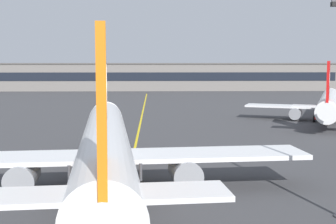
% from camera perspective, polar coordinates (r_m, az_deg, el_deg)
% --- Properties ---
extents(taxiway_centreline, '(0.53, 180.00, 0.01)m').
position_cam_1_polar(taxiway_centreline, '(58.95, -3.83, -3.83)').
color(taxiway_centreline, yellow).
rests_on(taxiway_centreline, ground).
extents(airliner_foreground, '(32.31, 41.52, 11.65)m').
position_cam_1_polar(airliner_foreground, '(37.49, -7.43, -4.37)').
color(airliner_foreground, white).
rests_on(airliner_foreground, ground).
extents(airliner_background, '(27.35, 34.45, 10.09)m').
position_cam_1_polar(airliner_background, '(84.69, 18.47, 0.88)').
color(airliner_background, white).
rests_on(airliner_background, ground).
extents(terminal_building, '(128.08, 12.40, 9.29)m').
position_cam_1_polar(terminal_building, '(166.54, -1.84, 4.19)').
color(terminal_building, slate).
rests_on(terminal_building, ground).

